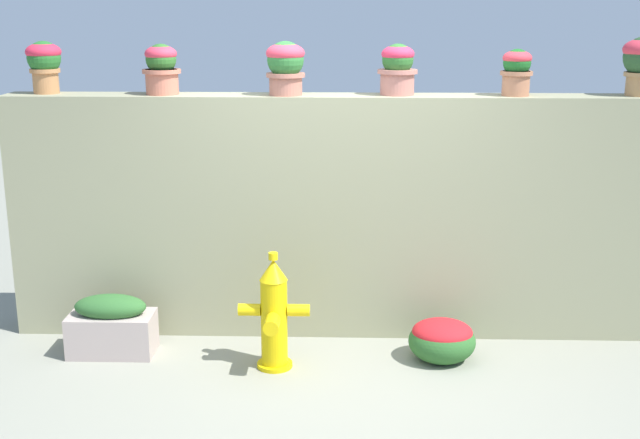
{
  "coord_description": "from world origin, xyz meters",
  "views": [
    {
      "loc": [
        0.04,
        -5.1,
        2.52
      ],
      "look_at": [
        -0.13,
        0.82,
        0.96
      ],
      "focal_mm": 45.75,
      "sensor_mm": 36.0,
      "label": 1
    }
  ],
  "objects_px": {
    "potted_plant_0": "(44,61)",
    "fire_hydrant": "(274,316)",
    "potted_plant_4": "(517,69)",
    "potted_plant_1": "(161,67)",
    "potted_plant_2": "(285,64)",
    "potted_plant_3": "(398,67)",
    "flower_bush_left": "(442,339)",
    "planter_box": "(112,326)"
  },
  "relations": [
    {
      "from": "potted_plant_2",
      "to": "fire_hydrant",
      "type": "xyz_separation_m",
      "value": [
        -0.05,
        -0.7,
        -1.71
      ]
    },
    {
      "from": "potted_plant_3",
      "to": "fire_hydrant",
      "type": "bearing_deg",
      "value": -139.6
    },
    {
      "from": "planter_box",
      "to": "potted_plant_0",
      "type": "bearing_deg",
      "value": 133.96
    },
    {
      "from": "potted_plant_0",
      "to": "flower_bush_left",
      "type": "xyz_separation_m",
      "value": [
        2.99,
        -0.61,
        -1.95
      ]
    },
    {
      "from": "potted_plant_2",
      "to": "fire_hydrant",
      "type": "distance_m",
      "value": 1.85
    },
    {
      "from": "planter_box",
      "to": "potted_plant_2",
      "type": "bearing_deg",
      "value": 21.12
    },
    {
      "from": "potted_plant_3",
      "to": "potted_plant_0",
      "type": "bearing_deg",
      "value": 179.51
    },
    {
      "from": "potted_plant_2",
      "to": "potted_plant_3",
      "type": "bearing_deg",
      "value": 3.45
    },
    {
      "from": "potted_plant_1",
      "to": "flower_bush_left",
      "type": "relative_size",
      "value": 0.76
    },
    {
      "from": "potted_plant_0",
      "to": "fire_hydrant",
      "type": "bearing_deg",
      "value": -23.5
    },
    {
      "from": "potted_plant_1",
      "to": "flower_bush_left",
      "type": "height_order",
      "value": "potted_plant_1"
    },
    {
      "from": "potted_plant_1",
      "to": "potted_plant_4",
      "type": "height_order",
      "value": "potted_plant_1"
    },
    {
      "from": "potted_plant_0",
      "to": "potted_plant_2",
      "type": "bearing_deg",
      "value": -2.27
    },
    {
      "from": "flower_bush_left",
      "to": "potted_plant_4",
      "type": "bearing_deg",
      "value": 45.88
    },
    {
      "from": "potted_plant_3",
      "to": "potted_plant_4",
      "type": "height_order",
      "value": "potted_plant_3"
    },
    {
      "from": "potted_plant_1",
      "to": "potted_plant_4",
      "type": "bearing_deg",
      "value": -0.25
    },
    {
      "from": "potted_plant_4",
      "to": "planter_box",
      "type": "bearing_deg",
      "value": -170.26
    },
    {
      "from": "potted_plant_0",
      "to": "fire_hydrant",
      "type": "distance_m",
      "value": 2.59
    },
    {
      "from": "fire_hydrant",
      "to": "potted_plant_1",
      "type": "bearing_deg",
      "value": 140.36
    },
    {
      "from": "potted_plant_2",
      "to": "planter_box",
      "type": "xyz_separation_m",
      "value": [
        -1.28,
        -0.49,
        -1.88
      ]
    },
    {
      "from": "potted_plant_0",
      "to": "potted_plant_1",
      "type": "bearing_deg",
      "value": -2.79
    },
    {
      "from": "potted_plant_2",
      "to": "potted_plant_4",
      "type": "relative_size",
      "value": 1.16
    },
    {
      "from": "planter_box",
      "to": "fire_hydrant",
      "type": "bearing_deg",
      "value": -9.48
    },
    {
      "from": "potted_plant_0",
      "to": "potted_plant_1",
      "type": "height_order",
      "value": "potted_plant_0"
    },
    {
      "from": "potted_plant_1",
      "to": "potted_plant_0",
      "type": "bearing_deg",
      "value": 177.21
    },
    {
      "from": "potted_plant_3",
      "to": "potted_plant_2",
      "type": "bearing_deg",
      "value": -176.55
    },
    {
      "from": "potted_plant_4",
      "to": "planter_box",
      "type": "relative_size",
      "value": 0.55
    },
    {
      "from": "potted_plant_3",
      "to": "planter_box",
      "type": "height_order",
      "value": "potted_plant_3"
    },
    {
      "from": "fire_hydrant",
      "to": "planter_box",
      "type": "xyz_separation_m",
      "value": [
        -1.23,
        0.2,
        -0.17
      ]
    },
    {
      "from": "potted_plant_1",
      "to": "fire_hydrant",
      "type": "xyz_separation_m",
      "value": [
        0.88,
        -0.73,
        -1.69
      ]
    },
    {
      "from": "potted_plant_3",
      "to": "flower_bush_left",
      "type": "distance_m",
      "value": 2.03
    },
    {
      "from": "potted_plant_3",
      "to": "fire_hydrant",
      "type": "distance_m",
      "value": 2.04
    },
    {
      "from": "potted_plant_4",
      "to": "fire_hydrant",
      "type": "height_order",
      "value": "potted_plant_4"
    },
    {
      "from": "potted_plant_3",
      "to": "potted_plant_4",
      "type": "bearing_deg",
      "value": -2.14
    },
    {
      "from": "fire_hydrant",
      "to": "potted_plant_4",
      "type": "bearing_deg",
      "value": 22.24
    },
    {
      "from": "potted_plant_3",
      "to": "planter_box",
      "type": "bearing_deg",
      "value": -165.53
    },
    {
      "from": "potted_plant_3",
      "to": "flower_bush_left",
      "type": "height_order",
      "value": "potted_plant_3"
    },
    {
      "from": "potted_plant_4",
      "to": "planter_box",
      "type": "xyz_separation_m",
      "value": [
        -2.98,
        -0.51,
        -1.85
      ]
    },
    {
      "from": "potted_plant_0",
      "to": "flower_bush_left",
      "type": "relative_size",
      "value": 0.8
    },
    {
      "from": "potted_plant_1",
      "to": "potted_plant_2",
      "type": "bearing_deg",
      "value": -1.78
    },
    {
      "from": "potted_plant_1",
      "to": "planter_box",
      "type": "relative_size",
      "value": 0.6
    },
    {
      "from": "potted_plant_1",
      "to": "potted_plant_3",
      "type": "height_order",
      "value": "potted_plant_3"
    }
  ]
}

